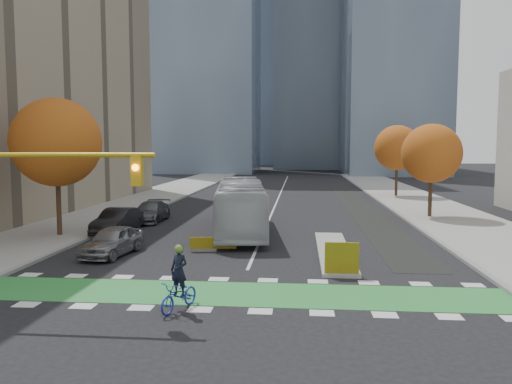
% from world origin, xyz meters
% --- Properties ---
extents(ground, '(300.00, 300.00, 0.00)m').
position_xyz_m(ground, '(0.00, 0.00, 0.00)').
color(ground, black).
rests_on(ground, ground).
extents(sidewalk_west, '(7.00, 120.00, 0.15)m').
position_xyz_m(sidewalk_west, '(-13.50, 20.00, 0.07)').
color(sidewalk_west, gray).
rests_on(sidewalk_west, ground).
extents(sidewalk_east, '(7.00, 120.00, 0.15)m').
position_xyz_m(sidewalk_east, '(13.50, 20.00, 0.07)').
color(sidewalk_east, gray).
rests_on(sidewalk_east, ground).
extents(curb_west, '(0.30, 120.00, 0.16)m').
position_xyz_m(curb_west, '(-10.00, 20.00, 0.07)').
color(curb_west, gray).
rests_on(curb_west, ground).
extents(curb_east, '(0.30, 120.00, 0.16)m').
position_xyz_m(curb_east, '(10.00, 20.00, 0.07)').
color(curb_east, gray).
rests_on(curb_east, ground).
extents(bike_crossing, '(20.00, 3.00, 0.01)m').
position_xyz_m(bike_crossing, '(0.00, 1.50, 0.01)').
color(bike_crossing, '#2D8B3B').
rests_on(bike_crossing, ground).
extents(centre_line, '(0.15, 70.00, 0.01)m').
position_xyz_m(centre_line, '(0.00, 40.00, 0.01)').
color(centre_line, silver).
rests_on(centre_line, ground).
extents(bike_lane_paint, '(2.50, 50.00, 0.01)m').
position_xyz_m(bike_lane_paint, '(7.50, 30.00, 0.01)').
color(bike_lane_paint, black).
rests_on(bike_lane_paint, ground).
extents(median_island, '(1.60, 10.00, 0.16)m').
position_xyz_m(median_island, '(4.00, 9.00, 0.08)').
color(median_island, gray).
rests_on(median_island, ground).
extents(hazard_board, '(1.40, 0.12, 1.30)m').
position_xyz_m(hazard_board, '(4.00, 4.20, 0.80)').
color(hazard_board, yellow).
rests_on(hazard_board, median_island).
extents(tower_nw, '(22.00, 22.00, 70.00)m').
position_xyz_m(tower_nw, '(-18.00, 90.00, 35.00)').
color(tower_nw, '#47566B').
rests_on(tower_nw, ground).
extents(tower_ne, '(18.00, 24.00, 60.00)m').
position_xyz_m(tower_ne, '(20.00, 85.00, 30.00)').
color(tower_ne, '#47566B').
rests_on(tower_ne, ground).
extents(tower_far, '(26.00, 26.00, 80.00)m').
position_xyz_m(tower_far, '(-4.00, 140.00, 40.00)').
color(tower_far, '#47566B').
rests_on(tower_far, ground).
extents(tree_west, '(5.20, 5.20, 8.22)m').
position_xyz_m(tree_west, '(-12.00, 12.00, 5.62)').
color(tree_west, '#332114').
rests_on(tree_west, ground).
extents(tree_east_near, '(4.40, 4.40, 7.08)m').
position_xyz_m(tree_east_near, '(12.00, 22.00, 4.86)').
color(tree_east_near, '#332114').
rests_on(tree_east_near, ground).
extents(tree_east_far, '(4.80, 4.80, 7.65)m').
position_xyz_m(tree_east_far, '(12.50, 38.00, 5.24)').
color(tree_east_far, '#332114').
rests_on(tree_east_far, ground).
extents(cyclist, '(1.32, 2.01, 2.19)m').
position_xyz_m(cyclist, '(-1.66, -0.50, 0.73)').
color(cyclist, '#222B9E').
rests_on(cyclist, ground).
extents(bus, '(4.30, 12.26, 3.34)m').
position_xyz_m(bus, '(-1.43, 14.44, 1.67)').
color(bus, '#B5BABD').
rests_on(bus, ground).
extents(parked_car_a, '(2.27, 4.47, 1.46)m').
position_xyz_m(parked_car_a, '(-6.97, 7.37, 0.73)').
color(parked_car_a, gray).
rests_on(parked_car_a, ground).
extents(parked_car_b, '(1.89, 4.80, 1.56)m').
position_xyz_m(parked_car_b, '(-9.00, 13.49, 0.78)').
color(parked_car_b, black).
rests_on(parked_car_b, ground).
extents(parked_car_c, '(2.00, 4.92, 1.43)m').
position_xyz_m(parked_car_c, '(-8.45, 18.49, 0.71)').
color(parked_car_c, '#505055').
rests_on(parked_car_c, ground).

